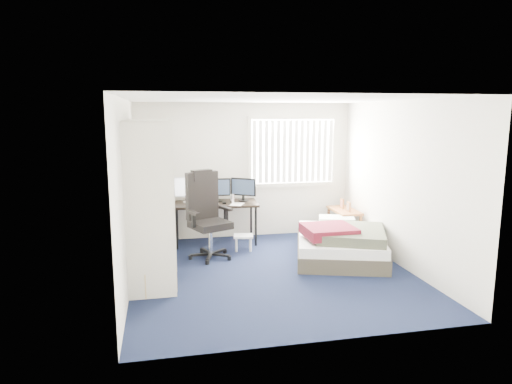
{
  "coord_description": "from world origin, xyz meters",
  "views": [
    {
      "loc": [
        -1.55,
        -6.21,
        2.32
      ],
      "look_at": [
        -0.15,
        0.4,
        1.14
      ],
      "focal_mm": 32.0,
      "sensor_mm": 36.0,
      "label": 1
    }
  ],
  "objects_px": {
    "office_chair": "(207,224)",
    "bed": "(340,242)",
    "desk": "(215,201)",
    "nightstand": "(344,213)"
  },
  "relations": [
    {
      "from": "office_chair",
      "to": "bed",
      "type": "height_order",
      "value": "office_chair"
    },
    {
      "from": "desk",
      "to": "bed",
      "type": "relative_size",
      "value": 0.73
    },
    {
      "from": "desk",
      "to": "bed",
      "type": "height_order",
      "value": "desk"
    },
    {
      "from": "office_chair",
      "to": "nightstand",
      "type": "distance_m",
      "value": 2.65
    },
    {
      "from": "nightstand",
      "to": "bed",
      "type": "bearing_deg",
      "value": -115.56
    },
    {
      "from": "desk",
      "to": "nightstand",
      "type": "relative_size",
      "value": 1.89
    },
    {
      "from": "desk",
      "to": "bed",
      "type": "xyz_separation_m",
      "value": [
        1.86,
        -1.3,
        -0.51
      ]
    },
    {
      "from": "desk",
      "to": "office_chair",
      "type": "height_order",
      "value": "office_chair"
    },
    {
      "from": "bed",
      "to": "desk",
      "type": "bearing_deg",
      "value": 144.92
    },
    {
      "from": "nightstand",
      "to": "bed",
      "type": "distance_m",
      "value": 1.19
    }
  ]
}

